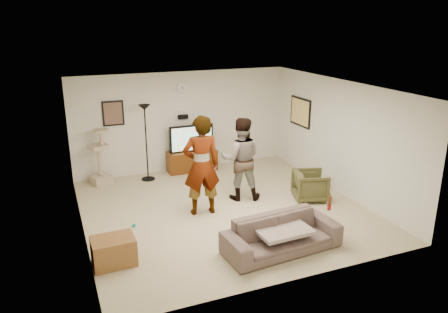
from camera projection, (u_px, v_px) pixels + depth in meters
name	position (u px, v px, depth m)	size (l,w,h in m)	color
floor	(224.00, 209.00, 8.95)	(5.50, 5.50, 0.02)	tan
ceiling	(224.00, 87.00, 8.18)	(5.50, 5.50, 0.02)	white
wall_back	(182.00, 121.00, 10.99)	(5.50, 0.04, 2.50)	silver
wall_front	(297.00, 204.00, 6.14)	(5.50, 0.04, 2.50)	silver
wall_left	(77.00, 168.00, 7.57)	(0.04, 5.50, 2.50)	silver
wall_right	(339.00, 137.00, 9.56)	(0.04, 5.50, 2.50)	silver
wall_clock	(182.00, 88.00, 10.70)	(0.26, 0.26, 0.04)	silver
wall_speaker	(183.00, 117.00, 10.89)	(0.25, 0.10, 0.10)	black
picture_back	(113.00, 113.00, 10.25)	(0.42, 0.03, 0.52)	brown
picture_right	(300.00, 112.00, 10.88)	(0.03, 0.78, 0.62)	#EFBE6D
tv_stand	(192.00, 161.00, 11.13)	(1.26, 0.45, 0.52)	#462209
console_box	(201.00, 173.00, 10.89)	(0.40, 0.30, 0.07)	silver
tv	(191.00, 138.00, 10.94)	(1.13, 0.08, 0.67)	black
tv_screen	(192.00, 139.00, 10.90)	(1.04, 0.01, 0.59)	#2FD5D3
floor_lamp	(146.00, 143.00, 10.30)	(0.32, 0.32, 1.83)	black
cat_tree	(99.00, 157.00, 10.13)	(0.43, 0.43, 1.33)	tan
person_left	(201.00, 166.00, 8.48)	(0.73, 0.48, 2.00)	#B7B7B7
person_right	(241.00, 159.00, 9.23)	(0.87, 0.68, 1.79)	#354486
sofa	(282.00, 235.00, 7.28)	(1.99, 0.78, 0.58)	brown
throw_blanket	(282.00, 229.00, 7.25)	(0.90, 0.70, 0.06)	#B09A91
beer_bottle	(329.00, 203.00, 7.49)	(0.06, 0.06, 0.25)	#592911
armchair	(310.00, 186.00, 9.34)	(0.67, 0.69, 0.63)	#3F3D1F
side_table	(114.00, 251.00, 6.90)	(0.67, 0.50, 0.44)	brown
toy_ball	(134.00, 225.00, 8.17)	(0.07, 0.07, 0.07)	#0B8583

